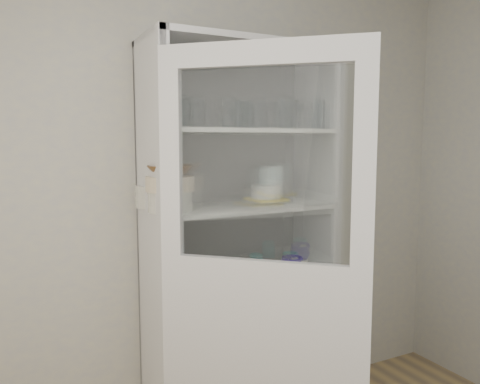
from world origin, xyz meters
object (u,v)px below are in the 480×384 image
goblet_0 (188,112)px  terracotta_bowl (170,171)px  mug_teal (290,260)px  tin_box (288,331)px  goblet_3 (297,114)px  cream_bowl (170,184)px  cream_dish (215,346)px  mug_blue (292,266)px  cupboard_door (262,312)px  goblet_2 (276,114)px  white_ramekin (266,191)px  pantry_cabinet (235,261)px  glass_platter (266,202)px  measuring_cups (191,285)px  grey_bowl_stack (270,184)px  plate_stack_front (170,201)px  plate_stack_back (158,196)px  teal_jar (256,264)px  yellow_trivet (266,199)px  goblet_1 (229,115)px  mug_white (299,267)px  white_canister (166,274)px

goblet_0 → terracotta_bowl: goblet_0 is taller
mug_teal → tin_box: size_ratio=0.51×
goblet_3 → cream_bowl: size_ratio=0.80×
cream_dish → tin_box: 0.47m
mug_blue → goblet_0: bearing=142.3°
goblet_3 → cupboard_door: bearing=-133.5°
cupboard_door → goblet_2: cupboard_door is taller
terracotta_bowl → white_ramekin: 0.58m
pantry_cabinet → tin_box: (0.32, -0.05, -0.45)m
glass_platter → mug_teal: 0.43m
measuring_cups → mug_blue: bearing=-1.3°
glass_platter → cream_dish: size_ratio=1.18×
white_ramekin → tin_box: white_ramekin is taller
cream_bowl → grey_bowl_stack: bearing=8.4°
plate_stack_front → plate_stack_back: 0.19m
goblet_3 → measuring_cups: 1.14m
cupboard_door → plate_stack_front: size_ratio=9.46×
teal_jar → tin_box: bearing=-11.8°
goblet_0 → yellow_trivet: 0.63m
yellow_trivet → cream_dish: bearing=173.4°
goblet_3 → cream_dish: 1.37m
terracotta_bowl → mug_blue: bearing=-1.0°
goblet_1 → teal_jar: bearing=-22.2°
goblet_0 → goblet_1: goblet_0 is taller
yellow_trivet → mug_blue: yellow_trivet is taller
yellow_trivet → tin_box: bearing=11.5°
cupboard_door → mug_white: bearing=84.3°
yellow_trivet → glass_platter: bearing=0.0°
pantry_cabinet → plate_stack_front: pantry_cabinet is taller
white_canister → tin_box: white_canister is taller
yellow_trivet → grey_bowl_stack: grey_bowl_stack is taller
plate_stack_front → plate_stack_back: bearing=90.0°
plate_stack_front → goblet_1: bearing=23.9°
goblet_3 → mug_white: goblet_3 is taller
mug_teal → measuring_cups: mug_teal is taller
yellow_trivet → mug_white: size_ratio=1.95×
mug_teal → cream_dish: (-0.51, -0.04, -0.40)m
goblet_0 → plate_stack_front: bearing=-135.5°
pantry_cabinet → white_canister: (-0.41, -0.05, -0.01)m
glass_platter → measuring_cups: bearing=-174.9°
goblet_2 → tin_box: goblet_2 is taller
goblet_1 → cream_bowl: bearing=-156.1°
plate_stack_back → terracotta_bowl: terracotta_bowl is taller
plate_stack_front → mug_white: 0.84m
goblet_3 → mug_white: bearing=-115.9°
cupboard_door → plate_stack_front: cupboard_door is taller
goblet_2 → teal_jar: goblet_2 is taller
plate_stack_back → measuring_cups: size_ratio=2.33×
white_ramekin → tin_box: 0.86m
goblet_2 → glass_platter: 0.50m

